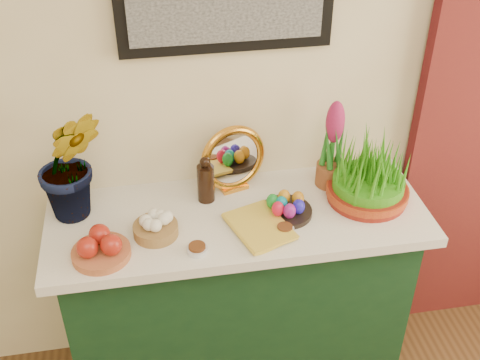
# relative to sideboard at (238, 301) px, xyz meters

# --- Properties ---
(sideboard) EXTENTS (1.30, 0.45, 0.85)m
(sideboard) POSITION_rel_sideboard_xyz_m (0.00, 0.00, 0.00)
(sideboard) COLOR #13361A
(sideboard) RESTS_ON ground
(tablecloth) EXTENTS (1.40, 0.55, 0.04)m
(tablecloth) POSITION_rel_sideboard_xyz_m (0.00, 0.00, 0.45)
(tablecloth) COLOR white
(tablecloth) RESTS_ON sideboard
(hyacinth_green) EXTENTS (0.30, 0.26, 0.57)m
(hyacinth_green) POSITION_rel_sideboard_xyz_m (-0.57, 0.09, 0.75)
(hyacinth_green) COLOR #267721
(hyacinth_green) RESTS_ON tablecloth
(apple_bowl) EXTENTS (0.25, 0.25, 0.10)m
(apple_bowl) POSITION_rel_sideboard_xyz_m (-0.49, -0.16, 0.51)
(apple_bowl) COLOR #AF5A34
(apple_bowl) RESTS_ON tablecloth
(garlic_basket) EXTENTS (0.21, 0.21, 0.09)m
(garlic_basket) POSITION_rel_sideboard_xyz_m (-0.30, -0.07, 0.50)
(garlic_basket) COLOR olive
(garlic_basket) RESTS_ON tablecloth
(vinegar_cruet) EXTENTS (0.06, 0.06, 0.19)m
(vinegar_cruet) POSITION_rel_sideboard_xyz_m (-0.10, 0.10, 0.55)
(vinegar_cruet) COLOR black
(vinegar_cruet) RESTS_ON tablecloth
(mirror) EXTENTS (0.27, 0.13, 0.27)m
(mirror) POSITION_rel_sideboard_xyz_m (0.01, 0.16, 0.59)
(mirror) COLOR orange
(mirror) RESTS_ON tablecloth
(book) EXTENTS (0.23, 0.28, 0.03)m
(book) POSITION_rel_sideboard_xyz_m (-0.03, -0.14, 0.48)
(book) COLOR gold
(book) RESTS_ON tablecloth
(spice_dish_left) EXTENTS (0.07, 0.07, 0.03)m
(spice_dish_left) POSITION_rel_sideboard_xyz_m (-0.17, -0.19, 0.48)
(spice_dish_left) COLOR silver
(spice_dish_left) RESTS_ON tablecloth
(spice_dish_right) EXTENTS (0.07, 0.07, 0.03)m
(spice_dish_right) POSITION_rel_sideboard_xyz_m (0.14, -0.14, 0.48)
(spice_dish_right) COLOR silver
(spice_dish_right) RESTS_ON tablecloth
(egg_plate) EXTENTS (0.21, 0.21, 0.08)m
(egg_plate) POSITION_rel_sideboard_xyz_m (0.17, -0.04, 0.50)
(egg_plate) COLOR black
(egg_plate) RESTS_ON tablecloth
(hyacinth_pink) EXTENTS (0.11, 0.11, 0.36)m
(hyacinth_pink) POSITION_rel_sideboard_xyz_m (0.39, 0.12, 0.63)
(hyacinth_pink) COLOR brown
(hyacinth_pink) RESTS_ON tablecloth
(wheatgrass_sabzeh) EXTENTS (0.31, 0.31, 0.25)m
(wheatgrass_sabzeh) POSITION_rel_sideboard_xyz_m (0.50, -0.00, 0.58)
(wheatgrass_sabzeh) COLOR maroon
(wheatgrass_sabzeh) RESTS_ON tablecloth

